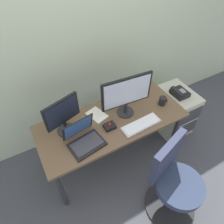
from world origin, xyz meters
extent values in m
plane|color=#44454C|center=(0.00, 0.00, 0.00)|extent=(8.00, 8.00, 0.00)
cube|color=beige|center=(0.00, 0.67, 1.40)|extent=(6.00, 0.10, 2.80)
cube|color=brown|center=(0.00, 0.00, 0.69)|extent=(1.53, 0.65, 0.03)
cylinder|color=#2D2D33|center=(-0.71, -0.26, 0.34)|extent=(0.05, 0.05, 0.68)
cylinder|color=#2D2D33|center=(0.71, -0.26, 0.34)|extent=(0.05, 0.05, 0.68)
cylinder|color=#2D2D33|center=(-0.71, 0.26, 0.34)|extent=(0.05, 0.05, 0.68)
cylinder|color=#2D2D33|center=(0.71, 0.26, 0.34)|extent=(0.05, 0.05, 0.68)
cube|color=beige|center=(0.98, 0.07, 0.30)|extent=(0.42, 0.52, 0.60)
cube|color=#38383D|center=(0.98, -0.20, 0.44)|extent=(0.38, 0.01, 0.21)
cube|color=#38383D|center=(0.98, -0.20, 0.18)|extent=(0.38, 0.01, 0.21)
cube|color=black|center=(0.98, 0.05, 0.63)|extent=(0.17, 0.20, 0.06)
cube|color=black|center=(0.92, 0.05, 0.68)|extent=(0.05, 0.18, 0.04)
cube|color=gray|center=(1.00, 0.04, 0.66)|extent=(0.07, 0.08, 0.01)
cylinder|color=black|center=(0.25, -0.81, 0.01)|extent=(0.52, 0.52, 0.03)
cylinder|color=#333338|center=(0.25, -0.81, 0.24)|extent=(0.06, 0.06, 0.42)
cylinder|color=#2B3750|center=(0.25, -0.81, 0.48)|extent=(0.44, 0.44, 0.07)
cube|color=#2E334B|center=(0.19, -0.62, 0.74)|extent=(0.40, 0.18, 0.42)
cylinder|color=#262628|center=(0.18, 0.03, 0.71)|extent=(0.18, 0.18, 0.01)
cylinder|color=#262628|center=(0.18, 0.03, 0.77)|extent=(0.04, 0.04, 0.12)
cube|color=black|center=(0.18, 0.03, 0.99)|extent=(0.53, 0.06, 0.32)
cube|color=silver|center=(0.18, 0.01, 0.99)|extent=(0.48, 0.04, 0.28)
cylinder|color=#262628|center=(-0.46, 0.10, 0.71)|extent=(0.18, 0.18, 0.01)
cylinder|color=#262628|center=(-0.46, 0.10, 0.77)|extent=(0.04, 0.04, 0.11)
cube|color=black|center=(-0.46, 0.10, 0.96)|extent=(0.35, 0.13, 0.26)
cube|color=#1E2333|center=(-0.45, 0.09, 0.96)|extent=(0.31, 0.10, 0.23)
cube|color=silver|center=(0.22, -0.20, 0.72)|extent=(0.42, 0.15, 0.02)
cube|color=white|center=(0.22, -0.20, 0.73)|extent=(0.39, 0.13, 0.01)
cube|color=black|center=(-0.35, -0.16, 0.72)|extent=(0.34, 0.27, 0.02)
cube|color=#38383D|center=(-0.35, -0.16, 0.73)|extent=(0.30, 0.21, 0.00)
cube|color=black|center=(-0.37, -0.03, 0.83)|extent=(0.32, 0.11, 0.22)
cube|color=#335999|center=(-0.37, -0.03, 0.83)|extent=(0.28, 0.09, 0.19)
cube|color=black|center=(-0.07, -0.08, 0.73)|extent=(0.11, 0.09, 0.04)
sphere|color=maroon|center=(-0.07, -0.08, 0.75)|extent=(0.04, 0.04, 0.04)
cylinder|color=black|center=(0.60, -0.06, 0.75)|extent=(0.08, 0.08, 0.09)
torus|color=black|center=(0.64, -0.06, 0.75)|extent=(0.01, 0.06, 0.06)
cube|color=white|center=(-0.11, 0.14, 0.71)|extent=(0.20, 0.24, 0.01)
cube|color=black|center=(0.49, 0.22, 0.71)|extent=(0.07, 0.15, 0.01)
camera|label=1|loc=(-0.67, -1.21, 2.24)|focal=32.27mm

